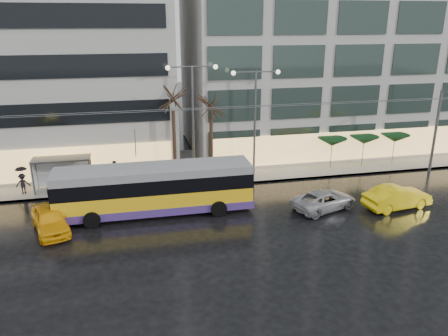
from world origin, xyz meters
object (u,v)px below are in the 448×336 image
object	(u,v)px
bus_shelter	(57,166)
taxi_a	(50,220)
street_lamp_near	(193,107)
trolleybus	(155,191)

from	to	relation	value
bus_shelter	taxi_a	distance (m)	7.04
bus_shelter	street_lamp_near	size ratio (longest dim) A/B	0.47
trolleybus	taxi_a	distance (m)	6.69
bus_shelter	taxi_a	xyz separation A→B (m)	(0.37, -6.93, -1.19)
trolleybus	taxi_a	xyz separation A→B (m)	(-6.51, -1.25, -0.85)
taxi_a	bus_shelter	bearing A→B (deg)	75.59
street_lamp_near	taxi_a	xyz separation A→B (m)	(-10.02, -7.04, -5.22)
street_lamp_near	bus_shelter	bearing A→B (deg)	-179.37
street_lamp_near	taxi_a	distance (m)	13.31
trolleybus	bus_shelter	size ratio (longest dim) A/B	3.08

